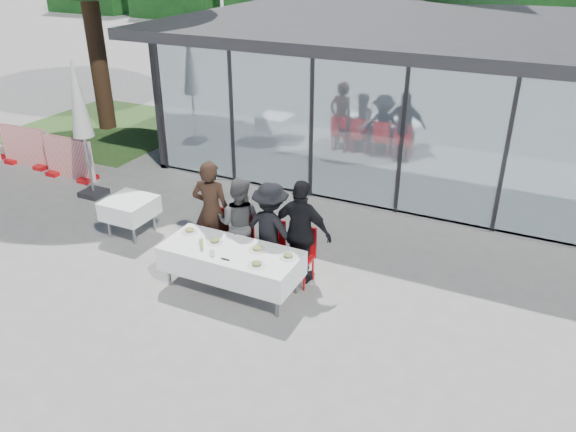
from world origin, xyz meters
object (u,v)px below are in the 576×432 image
object	(u,v)px
diner_chair_c	(271,245)
diner_chair_b	(240,237)
diner_chair_a	(213,231)
plate_b	(215,241)
plate_extra	(257,264)
diner_b	(240,223)
diner_c	(271,229)
dining_table	(231,261)
spare_table_left	(130,208)
plate_d	(288,256)
diner_d	(301,232)
market_umbrella	(79,109)
diner_a	(211,211)
folded_eyeglasses	(225,259)
plate_a	(190,230)
juice_bottle	(201,244)
diner_chair_d	(301,252)
plate_c	(257,249)

from	to	relation	value
diner_chair_c	diner_chair_b	bearing A→B (deg)	180.00
diner_chair_a	plate_b	xyz separation A→B (m)	(0.48, -0.66, 0.24)
diner_chair_b	plate_extra	world-z (taller)	diner_chair_b
diner_b	plate_extra	bearing A→B (deg)	121.42
diner_b	diner_c	distance (m)	0.60
dining_table	spare_table_left	world-z (taller)	dining_table
diner_b	plate_d	xyz separation A→B (m)	(1.20, -0.57, -0.04)
spare_table_left	diner_chair_a	bearing A→B (deg)	-1.88
diner_d	plate_b	bearing A→B (deg)	31.34
diner_chair_c	dining_table	bearing A→B (deg)	-114.05
dining_table	market_umbrella	bearing A→B (deg)	158.37
diner_chair_c	diner_d	size ratio (longest dim) A/B	0.54
plate_extra	spare_table_left	size ratio (longest dim) A/B	0.32
diner_a	diner_d	size ratio (longest dim) A/B	1.03
folded_eyeglasses	diner_d	bearing A→B (deg)	52.84
diner_a	plate_a	size ratio (longest dim) A/B	6.76
diner_c	juice_bottle	xyz separation A→B (m)	(-0.77, -0.91, 0.00)
plate_d	market_umbrella	world-z (taller)	market_umbrella
diner_chair_b	diner_c	world-z (taller)	diner_c
juice_bottle	market_umbrella	distance (m)	4.89
diner_c	diner_chair_d	distance (m)	0.63
dining_table	diner_chair_b	xyz separation A→B (m)	(-0.27, 0.75, -0.00)
diner_c	plate_c	xyz separation A→B (m)	(0.06, -0.59, -0.05)
plate_c	folded_eyeglasses	distance (m)	0.56
diner_b	plate_d	size ratio (longest dim) A/B	5.96
diner_chair_b	plate_c	size ratio (longest dim) A/B	3.56
diner_chair_d	plate_extra	distance (m)	1.07
diner_b	plate_extra	distance (m)	1.33
juice_bottle	plate_a	bearing A→B (deg)	142.50
diner_chair_b	plate_b	world-z (taller)	diner_chair_b
folded_eyeglasses	diner_chair_a	bearing A→B (deg)	130.96
spare_table_left	juice_bottle	bearing A→B (deg)	-22.95
diner_chair_c	plate_extra	world-z (taller)	diner_chair_c
diner_chair_c	folded_eyeglasses	distance (m)	1.11
diner_a	diner_d	xyz separation A→B (m)	(1.72, 0.00, -0.03)
plate_d	folded_eyeglasses	size ratio (longest dim) A/B	1.96
diner_chair_b	diner_d	size ratio (longest dim) A/B	0.54
plate_extra	plate_b	bearing A→B (deg)	160.59
diner_chair_a	folded_eyeglasses	size ratio (longest dim) A/B	6.96
diner_chair_d	juice_bottle	world-z (taller)	diner_chair_d
diner_chair_d	juice_bottle	bearing A→B (deg)	-145.62
diner_a	folded_eyeglasses	world-z (taller)	diner_a
diner_b	plate_c	size ratio (longest dim) A/B	5.96
diner_chair_d	folded_eyeglasses	bearing A→B (deg)	-127.23
plate_b	market_umbrella	size ratio (longest dim) A/B	0.09
plate_b	spare_table_left	world-z (taller)	plate_b
diner_chair_a	diner_c	xyz separation A→B (m)	(1.16, 0.00, 0.29)
juice_bottle	plate_d	bearing A→B (deg)	14.02
diner_chair_c	diner_chair_d	distance (m)	0.56
plate_c	market_umbrella	world-z (taller)	market_umbrella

